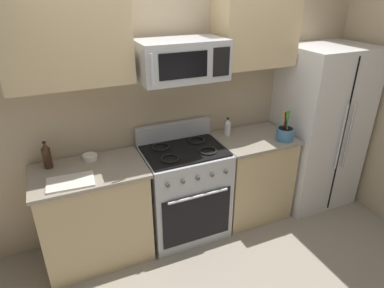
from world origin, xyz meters
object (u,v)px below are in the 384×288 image
Objects in this scene: refrigerator at (318,128)px; cutting_board at (70,182)px; bottle_soy at (47,156)px; prep_bowl at (90,157)px; bottle_vinegar at (227,127)px; range_oven at (184,191)px; microwave at (182,60)px; utensil_crock at (285,133)px.

refrigerator is 4.95× the size of cutting_board.
cutting_board is at bearing -66.69° from bottle_soy.
bottle_vinegar is at bearing -0.93° from prep_bowl.
cutting_board is (-1.01, -0.15, 0.44)m from range_oven.
cutting_board is at bearing -168.75° from bottle_vinegar.
bottle_soy is (-1.15, 0.18, 0.55)m from range_oven.
cutting_board is (-1.01, -0.18, -0.82)m from microwave.
bottle_soy is 1.69m from bottle_vinegar.
microwave is 1.15m from prep_bowl.
bottle_soy is at bearing 179.45° from bottle_vinegar.
microwave is (-0.00, 0.03, 1.26)m from range_oven.
utensil_crock is 0.92× the size of cutting_board.
utensil_crock is 2.18m from bottle_soy.
utensil_crock is at bearing -35.67° from bottle_vinegar.
utensil_crock reaches higher than cutting_board.
prep_bowl is at bearing 0.94° from bottle_soy.
refrigerator is at bearing -0.62° from range_oven.
prep_bowl is at bearing 169.03° from utensil_crock.
range_oven is at bearing -89.93° from microwave.
prep_bowl is (0.20, 0.33, 0.02)m from cutting_board.
utensil_crock is 0.56m from bottle_vinegar.
range_oven is 1.29m from bottle_soy.
bottle_vinegar is at bearing 11.25° from cutting_board.
utensil_crock is at bearing -9.13° from bottle_soy.
bottle_soy is (-0.14, 0.33, 0.10)m from cutting_board.
range_oven is 1.11m from cutting_board.
cutting_board is 1.58m from bottle_vinegar.
refrigerator is 1.80m from microwave.
prep_bowl is at bearing 59.01° from cutting_board.
cutting_board is 1.90× the size of bottle_vinegar.
range_oven is at bearing 8.44° from cutting_board.
utensil_crock is at bearing -11.10° from microwave.
range_oven reaches higher than prep_bowl.
prep_bowl is at bearing 169.19° from microwave.
bottle_soy is (-2.73, 0.19, 0.14)m from refrigerator.
microwave is 1.31m from cutting_board.
utensil_crock is 2.01m from cutting_board.
prep_bowl is (-1.35, 0.02, -0.06)m from bottle_vinegar.
refrigerator reaches higher than bottle_soy.
cutting_board is at bearing -170.14° from microwave.
microwave reaches higher than range_oven.
range_oven is at bearing -8.65° from bottle_soy.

